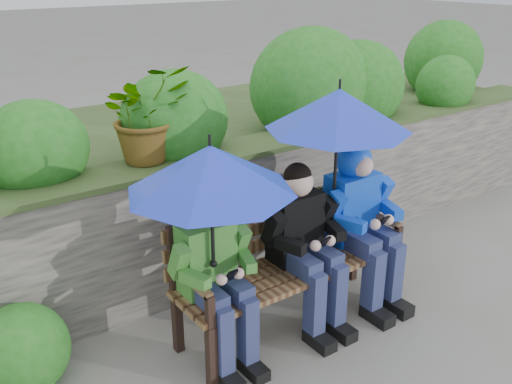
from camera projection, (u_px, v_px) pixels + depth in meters
ground at (264, 325)px, 3.90m from camera, size 60.00×60.00×0.00m
garden_backdrop at (156, 172)px, 4.87m from camera, size 8.00×2.87×1.87m
park_bench at (287, 256)px, 3.78m from camera, size 1.64×0.48×0.87m
boy_left at (215, 272)px, 3.36m from camera, size 0.49×0.57×1.09m
boy_middle at (305, 240)px, 3.72m from camera, size 0.52×0.60×1.13m
boy_right at (361, 212)px, 3.98m from camera, size 0.55×0.67×1.17m
umbrella_left at (210, 169)px, 3.08m from camera, size 0.96×0.96×0.80m
umbrella_right at (339, 110)px, 3.62m from camera, size 0.95×0.95×0.95m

